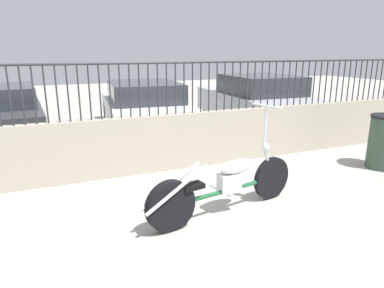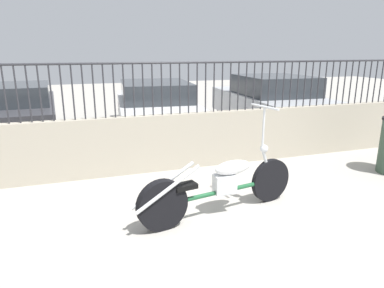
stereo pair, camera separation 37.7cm
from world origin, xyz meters
TOP-DOWN VIEW (x-y plane):
  - ground_plane at (0.00, 0.00)m, footprint 40.00×40.00m
  - low_wall at (0.00, 2.68)m, footprint 10.67×0.18m
  - fence_railing at (0.00, 2.68)m, footprint 10.67×0.04m
  - motorcycle_green at (-0.20, 0.77)m, footprint 2.30×0.68m
  - car_white at (0.11, 5.60)m, footprint 2.22×4.71m
  - car_silver at (3.23, 5.20)m, footprint 2.15×4.39m

SIDE VIEW (x-z plane):
  - ground_plane at x=0.00m, z-range 0.00..0.00m
  - motorcycle_green at x=-0.20m, z-range -0.30..1.07m
  - low_wall at x=0.00m, z-range 0.00..0.99m
  - car_white at x=0.11m, z-range 0.01..1.32m
  - car_silver at x=3.23m, z-range 0.00..1.41m
  - fence_railing at x=0.00m, z-range 1.11..1.99m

